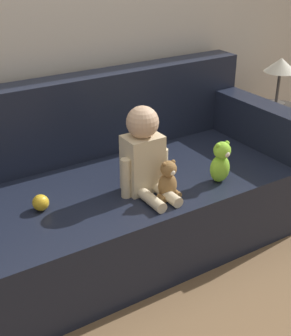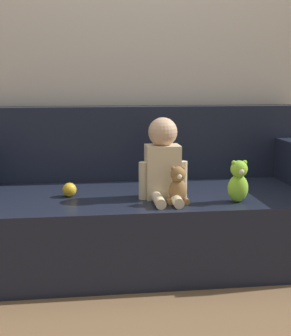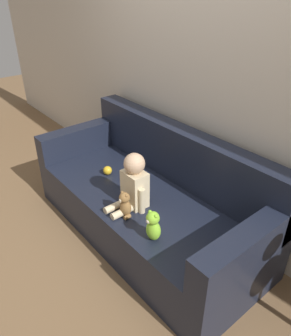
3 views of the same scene
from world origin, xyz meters
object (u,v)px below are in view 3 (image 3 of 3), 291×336
at_px(person_baby, 133,184).
at_px(teddy_bear_brown, 125,205).
at_px(plush_toy_side, 153,226).
at_px(toy_ball, 108,170).
at_px(couch, 151,201).

xyz_separation_m(person_baby, teddy_bear_brown, (0.06, -0.13, -0.10)).
xyz_separation_m(plush_toy_side, toy_ball, (-0.90, 0.23, -0.07)).
xyz_separation_m(couch, teddy_bear_brown, (0.13, -0.36, 0.21)).
xyz_separation_m(person_baby, plush_toy_side, (0.39, -0.13, -0.09)).
relative_size(couch, person_baby, 4.77).
height_order(plush_toy_side, toy_ball, plush_toy_side).
bearing_deg(plush_toy_side, teddy_bear_brown, 178.78).
bearing_deg(toy_ball, couch, 17.32).
height_order(teddy_bear_brown, toy_ball, teddy_bear_brown).
xyz_separation_m(couch, plush_toy_side, (0.46, -0.37, 0.22)).
relative_size(plush_toy_side, toy_ball, 2.89).
height_order(couch, toy_ball, couch).
distance_m(person_baby, plush_toy_side, 0.42).
bearing_deg(teddy_bear_brown, toy_ball, 158.71).
xyz_separation_m(teddy_bear_brown, toy_ball, (-0.58, 0.22, -0.06)).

